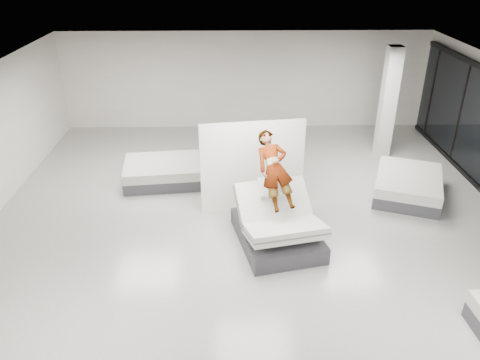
{
  "coord_description": "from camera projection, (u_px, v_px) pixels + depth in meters",
  "views": [
    {
      "loc": [
        -0.5,
        -8.26,
        5.7
      ],
      "look_at": [
        -0.3,
        0.95,
        1.0
      ],
      "focal_mm": 35.0,
      "sensor_mm": 36.0,
      "label": 1
    }
  ],
  "objects": [
    {
      "name": "flat_bed_left_far",
      "position": [
        163.0,
        172.0,
        12.36
      ],
      "size": [
        2.13,
        1.69,
        0.55
      ],
      "color": "#3B3C41",
      "rests_on": "floor"
    },
    {
      "name": "remote",
      "position": [
        290.0,
        198.0,
        9.47
      ],
      "size": [
        0.08,
        0.15,
        0.08
      ],
      "primitive_type": "cube",
      "rotation": [
        0.35,
        0.0,
        0.22
      ],
      "color": "black",
      "rests_on": "person"
    },
    {
      "name": "room",
      "position": [
        256.0,
        175.0,
        9.23
      ],
      "size": [
        14.0,
        14.04,
        3.2
      ],
      "color": "#B1AEA7",
      "rests_on": "ground"
    },
    {
      "name": "person",
      "position": [
        274.0,
        182.0,
        9.63
      ],
      "size": [
        0.96,
        1.67,
        1.45
      ],
      "primitive_type": "imported",
      "rotation": [
        0.85,
        0.0,
        0.22
      ],
      "color": "slate",
      "rests_on": "hero_bed"
    },
    {
      "name": "hero_bed",
      "position": [
        278.0,
        226.0,
        9.76
      ],
      "size": [
        1.94,
        2.33,
        1.28
      ],
      "color": "#3B3C41",
      "rests_on": "floor"
    },
    {
      "name": "column",
      "position": [
        388.0,
        103.0,
        13.31
      ],
      "size": [
        0.4,
        0.4,
        3.2
      ],
      "primitive_type": "cube",
      "color": "silver",
      "rests_on": "floor"
    },
    {
      "name": "flat_bed_right_far",
      "position": [
        408.0,
        185.0,
        11.66
      ],
      "size": [
        2.14,
        2.44,
        0.56
      ],
      "color": "#3B3C41",
      "rests_on": "floor"
    },
    {
      "name": "divider_panel",
      "position": [
        252.0,
        167.0,
        10.74
      ],
      "size": [
        2.39,
        0.43,
        2.18
      ],
      "primitive_type": "cube",
      "rotation": [
        0.0,
        0.0,
        0.13
      ],
      "color": "white",
      "rests_on": "floor"
    }
  ]
}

